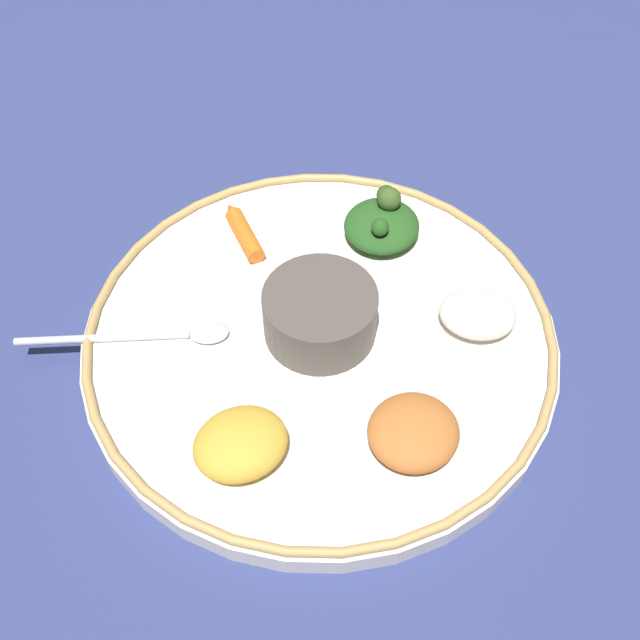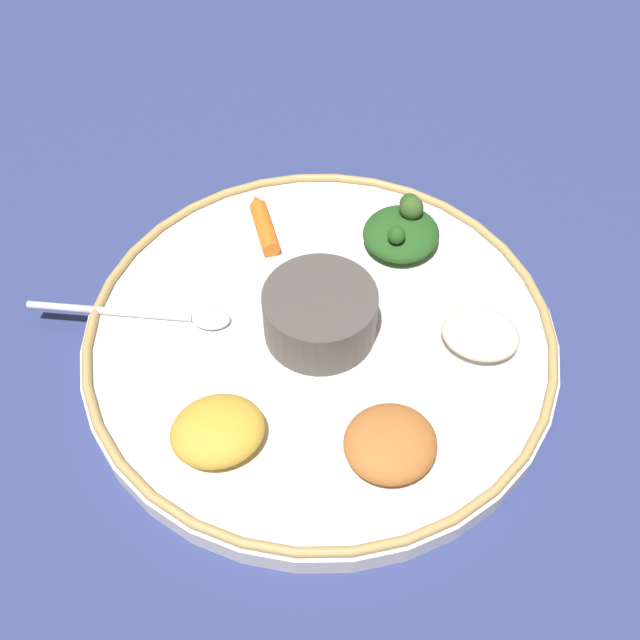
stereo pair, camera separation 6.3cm
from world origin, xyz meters
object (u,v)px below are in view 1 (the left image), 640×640
at_px(spoon, 156,335).
at_px(greens_pile, 382,223).
at_px(center_bowl, 320,312).
at_px(carrot_near_spoon, 243,231).

relative_size(spoon, greens_pile, 1.68).
relative_size(center_bowl, spoon, 0.56).
distance_m(spoon, carrot_near_spoon, 0.14).
distance_m(greens_pile, carrot_near_spoon, 0.13).
bearing_deg(carrot_near_spoon, spoon, 124.73).
height_order(center_bowl, spoon, center_bowl).
bearing_deg(spoon, center_bowl, -113.62).
height_order(center_bowl, carrot_near_spoon, center_bowl).
xyz_separation_m(spoon, greens_pile, (0.02, -0.23, 0.01)).
bearing_deg(spoon, greens_pile, -84.66).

